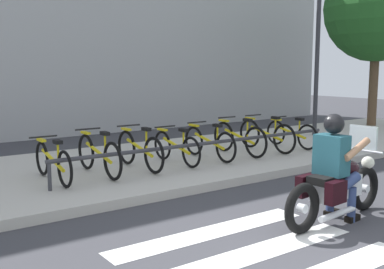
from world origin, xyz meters
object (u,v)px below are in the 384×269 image
Objects in this scene: tree_near_rack at (377,9)px; motorcycle at (337,187)px; bicycle_4 at (209,143)px; bicycle_5 at (239,138)px; street_lamp at (318,41)px; bicycle_7 at (291,133)px; bicycle_2 at (139,150)px; bicycle_1 at (99,155)px; bicycle_0 at (53,162)px; bicycle_6 at (266,135)px; bicycle_3 at (176,147)px; rider at (335,160)px; bike_rack at (210,144)px.

motorcycle is at bearing -149.19° from tree_near_rack.
bicycle_4 is 0.99× the size of bicycle_5.
tree_near_rack is at bearing 6.87° from street_lamp.
bicycle_5 is at bearing -179.95° from bicycle_7.
bicycle_2 is at bearing 180.00° from bicycle_5.
bicycle_1 is 7.38m from street_lamp.
motorcycle is at bearing -56.26° from bicycle_0.
street_lamp reaches higher than bicycle_4.
bicycle_6 reaches higher than bicycle_2.
street_lamp is (4.52, 1.01, 2.24)m from bicycle_4.
bicycle_0 is at bearing 179.90° from bicycle_1.
bicycle_3 is 1.63m from bicycle_5.
bicycle_3 is at bearing 89.46° from rider.
bicycle_3 is at bearing 0.10° from bicycle_2.
bicycle_1 reaches higher than bicycle_3.
tree_near_rack is at bearing 11.34° from bicycle_5.
bicycle_6 is at bearing 56.36° from rider.
bicycle_5 is at bearing -179.98° from bicycle_6.
bicycle_5 is at bearing 24.33° from bike_rack.
bicycle_1 is 4.90m from bicycle_7.
bicycle_6 is at bearing 57.17° from motorcycle.
bicycle_4 is 2.45m from bicycle_7.
motorcycle is 1.25× the size of bicycle_2.
bicycle_7 is at bearing -0.00° from bicycle_3.
bicycle_4 is (1.63, 0.00, -0.02)m from bicycle_2.
bicycle_4 is at bearing 0.02° from bicycle_1.
bicycle_0 is at bearing 122.88° from rider.
bicycle_1 is at bearing -171.76° from street_lamp.
bike_rack is at bearing -11.00° from bicycle_0.
rider is at bearing -123.64° from bicycle_6.
rider is 3.75m from bicycle_3.
motorcycle is 3.20m from bike_rack.
street_lamp is at bearing 15.24° from bicycle_5.
bicycle_1 is at bearing -179.98° from bicycle_4.
bicycle_7 is (0.82, 0.00, -0.03)m from bicycle_6.
bicycle_3 is (-0.04, 3.73, 0.02)m from motorcycle.
bicycle_0 is 0.30× the size of tree_near_rack.
bicycle_4 is at bearing 0.04° from bicycle_2.
street_lamp is (3.70, 1.01, 2.22)m from bicycle_5.
bicycle_0 is at bearing -172.78° from tree_near_rack.
motorcycle is 10.59m from tree_near_rack.
bicycle_0 is 2.45m from bicycle_3.
bicycle_4 is at bearing -0.01° from bicycle_0.
bicycle_4 is at bearing 179.92° from bicycle_5.
bicycle_5 is 1.35m from bike_rack.
bicycle_5 reaches higher than bicycle_6.
bicycle_6 reaches higher than bicycle_7.
motorcycle is at bearing -130.82° from bicycle_7.
rider is 3.22m from bike_rack.
bicycle_4 is 0.37× the size of street_lamp.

